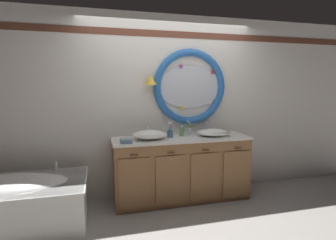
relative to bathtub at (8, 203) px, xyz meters
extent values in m
plane|color=gray|center=(1.99, 0.06, -0.33)|extent=(14.00, 14.00, 0.00)
cube|color=silver|center=(1.99, 0.65, 0.97)|extent=(6.40, 0.08, 2.60)
cube|color=brown|center=(1.99, 0.60, 1.99)|extent=(6.27, 0.01, 0.09)
ellipsoid|color=silver|center=(2.31, 0.59, 1.25)|extent=(1.00, 0.02, 0.62)
torus|color=#2866B7|center=(2.31, 0.59, 1.25)|extent=(1.10, 0.11, 1.10)
cube|color=teal|center=(2.81, 0.58, 1.22)|extent=(0.05, 0.01, 0.05)
cube|color=red|center=(2.66, 0.58, 1.47)|extent=(0.05, 0.01, 0.05)
cube|color=purple|center=(2.17, 0.58, 1.55)|extent=(0.05, 0.01, 0.05)
cube|color=purple|center=(1.86, 0.58, 1.38)|extent=(0.05, 0.01, 0.05)
cube|color=#2866B7|center=(1.87, 0.58, 1.11)|extent=(0.05, 0.01, 0.05)
cube|color=yellow|center=(2.19, 0.58, 0.95)|extent=(0.05, 0.01, 0.05)
cube|color=silver|center=(2.63, 0.58, 1.01)|extent=(0.05, 0.01, 0.05)
cylinder|color=#4C3823|center=(1.71, 0.56, 1.37)|extent=(0.02, 0.09, 0.02)
cone|color=gold|center=(1.71, 0.51, 1.35)|extent=(0.17, 0.17, 0.14)
cube|color=olive|center=(2.10, 0.33, 0.10)|extent=(1.88, 0.56, 0.86)
cube|color=silver|center=(2.10, 0.33, 0.55)|extent=(1.91, 0.60, 0.03)
cube|color=silver|center=(2.10, 0.60, 0.47)|extent=(1.88, 0.02, 0.11)
cube|color=olive|center=(1.40, 0.04, 0.06)|extent=(0.39, 0.02, 0.65)
cylinder|color=#422D1E|center=(1.40, 0.03, 0.43)|extent=(0.10, 0.01, 0.01)
cube|color=olive|center=(1.87, 0.04, 0.06)|extent=(0.39, 0.02, 0.65)
cylinder|color=#422D1E|center=(1.87, 0.03, 0.43)|extent=(0.10, 0.01, 0.01)
cube|color=olive|center=(2.34, 0.04, 0.06)|extent=(0.39, 0.02, 0.65)
cylinder|color=#422D1E|center=(2.34, 0.03, 0.43)|extent=(0.10, 0.01, 0.01)
cube|color=olive|center=(2.81, 0.04, 0.06)|extent=(0.39, 0.02, 0.65)
cylinder|color=#422D1E|center=(2.81, 0.03, 0.43)|extent=(0.10, 0.01, 0.01)
cube|color=white|center=(0.00, 0.00, -0.06)|extent=(1.64, 0.89, 0.53)
ellipsoid|color=white|center=(0.00, 0.00, 0.16)|extent=(1.35, 0.70, 0.28)
cube|color=white|center=(0.00, 0.00, 0.20)|extent=(1.67, 0.92, 0.02)
cylinder|color=silver|center=(0.45, 0.39, 0.26)|extent=(0.04, 0.04, 0.11)
cylinder|color=silver|center=(0.00, 0.00, 0.16)|extent=(0.04, 0.04, 0.01)
ellipsoid|color=white|center=(1.65, 0.30, 0.62)|extent=(0.44, 0.31, 0.12)
torus|color=white|center=(1.65, 0.30, 0.63)|extent=(0.46, 0.46, 0.02)
cylinder|color=silver|center=(1.65, 0.30, 0.63)|extent=(0.03, 0.03, 0.01)
ellipsoid|color=white|center=(2.56, 0.30, 0.61)|extent=(0.44, 0.30, 0.10)
torus|color=white|center=(2.56, 0.30, 0.62)|extent=(0.46, 0.46, 0.02)
cylinder|color=silver|center=(2.56, 0.30, 0.62)|extent=(0.03, 0.03, 0.01)
cylinder|color=silver|center=(1.65, 0.53, 0.57)|extent=(0.05, 0.05, 0.02)
cylinder|color=silver|center=(1.65, 0.53, 0.64)|extent=(0.02, 0.02, 0.11)
sphere|color=silver|center=(1.65, 0.53, 0.69)|extent=(0.03, 0.03, 0.03)
cylinder|color=silver|center=(1.65, 0.48, 0.69)|extent=(0.02, 0.10, 0.02)
cylinder|color=silver|center=(1.56, 0.53, 0.59)|extent=(0.04, 0.04, 0.06)
cylinder|color=silver|center=(1.73, 0.53, 0.59)|extent=(0.04, 0.04, 0.06)
cube|color=silver|center=(1.56, 0.53, 0.63)|extent=(0.05, 0.01, 0.01)
cube|color=silver|center=(1.73, 0.53, 0.63)|extent=(0.05, 0.01, 0.01)
cylinder|color=silver|center=(2.56, 0.53, 0.57)|extent=(0.05, 0.05, 0.02)
cylinder|color=silver|center=(2.56, 0.53, 0.65)|extent=(0.02, 0.02, 0.14)
sphere|color=silver|center=(2.56, 0.53, 0.72)|extent=(0.03, 0.03, 0.03)
cylinder|color=silver|center=(2.56, 0.49, 0.72)|extent=(0.02, 0.09, 0.02)
cylinder|color=silver|center=(2.48, 0.53, 0.59)|extent=(0.04, 0.04, 0.06)
cylinder|color=silver|center=(2.64, 0.53, 0.59)|extent=(0.04, 0.04, 0.06)
cube|color=silver|center=(2.48, 0.53, 0.63)|extent=(0.05, 0.01, 0.01)
cube|color=silver|center=(2.64, 0.53, 0.63)|extent=(0.05, 0.01, 0.01)
cylinder|color=slate|center=(1.95, 0.37, 0.61)|extent=(0.08, 0.08, 0.09)
torus|color=slate|center=(1.95, 0.37, 0.65)|extent=(0.09, 0.09, 0.01)
cylinder|color=#E0383D|center=(1.97, 0.36, 0.67)|extent=(0.03, 0.02, 0.19)
cube|color=white|center=(1.97, 0.36, 0.77)|extent=(0.02, 0.02, 0.02)
cylinder|color=green|center=(1.95, 0.38, 0.66)|extent=(0.02, 0.04, 0.17)
cube|color=white|center=(1.95, 0.38, 0.76)|extent=(0.02, 0.02, 0.03)
cylinder|color=#19ADB2|center=(1.94, 0.37, 0.67)|extent=(0.02, 0.03, 0.19)
cube|color=white|center=(1.94, 0.37, 0.77)|extent=(0.02, 0.02, 0.02)
cylinder|color=blue|center=(1.95, 0.35, 0.66)|extent=(0.03, 0.01, 0.17)
cube|color=white|center=(1.95, 0.35, 0.76)|extent=(0.02, 0.02, 0.02)
cylinder|color=silver|center=(2.25, 0.45, 0.61)|extent=(0.07, 0.07, 0.09)
torus|color=silver|center=(2.25, 0.45, 0.65)|extent=(0.08, 0.08, 0.01)
cylinder|color=yellow|center=(2.27, 0.45, 0.65)|extent=(0.03, 0.02, 0.16)
cube|color=white|center=(2.27, 0.45, 0.74)|extent=(0.02, 0.02, 0.02)
cylinder|color=#19ADB2|center=(2.23, 0.45, 0.66)|extent=(0.02, 0.01, 0.18)
cube|color=white|center=(2.23, 0.45, 0.76)|extent=(0.02, 0.02, 0.02)
cylinder|color=#6BAD66|center=(2.14, 0.42, 0.63)|extent=(0.06, 0.06, 0.13)
cylinder|color=silver|center=(2.14, 0.42, 0.70)|extent=(0.04, 0.04, 0.02)
cylinder|color=silver|center=(2.14, 0.40, 0.71)|extent=(0.01, 0.04, 0.01)
cube|color=#7593A8|center=(1.32, 0.16, 0.57)|extent=(0.15, 0.13, 0.02)
cube|color=#7593A8|center=(1.32, 0.16, 0.60)|extent=(0.14, 0.13, 0.02)
camera|label=1|loc=(0.98, -3.14, 1.28)|focal=28.50mm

